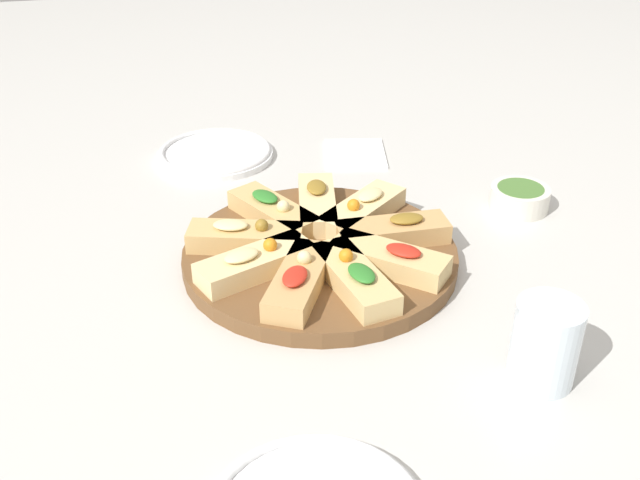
{
  "coord_description": "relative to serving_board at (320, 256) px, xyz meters",
  "views": [
    {
      "loc": [
        -0.75,
        0.16,
        0.49
      ],
      "look_at": [
        0.0,
        0.0,
        0.03
      ],
      "focal_mm": 42.0,
      "sensor_mm": 36.0,
      "label": 1
    }
  ],
  "objects": [
    {
      "name": "focaccia_slice_4",
      "position": [
        -0.09,
        -0.02,
        0.02
      ],
      "size": [
        0.14,
        0.08,
        0.04
      ],
      "color": "#DBB775",
      "rests_on": "serving_board"
    },
    {
      "name": "dipping_bowl",
      "position": [
        0.08,
        -0.3,
        0.01
      ],
      "size": [
        0.08,
        0.08,
        0.03
      ],
      "color": "silver",
      "rests_on": "ground_plane"
    },
    {
      "name": "focaccia_slice_5",
      "position": [
        -0.06,
        -0.07,
        0.02
      ],
      "size": [
        0.12,
        0.13,
        0.03
      ],
      "color": "#DBB775",
      "rests_on": "serving_board"
    },
    {
      "name": "napkin_stack",
      "position": [
        0.3,
        -0.12,
        -0.01
      ],
      "size": [
        0.13,
        0.11,
        0.01
      ],
      "primitive_type": "cube",
      "rotation": [
        0.0,
        0.0,
        -0.19
      ],
      "color": "white",
      "rests_on": "ground_plane"
    },
    {
      "name": "focaccia_slice_0",
      "position": [
        0.08,
        0.04,
        0.02
      ],
      "size": [
        0.14,
        0.11,
        0.04
      ],
      "color": "tan",
      "rests_on": "serving_board"
    },
    {
      "name": "plate_right",
      "position": [
        0.34,
        0.1,
        -0.0
      ],
      "size": [
        0.18,
        0.18,
        0.02
      ],
      "color": "white",
      "rests_on": "ground_plane"
    },
    {
      "name": "ground_plane",
      "position": [
        0.0,
        0.0,
        -0.01
      ],
      "size": [
        3.0,
        3.0,
        0.0
      ],
      "primitive_type": "plane",
      "color": "beige"
    },
    {
      "name": "focaccia_slice_8",
      "position": [
        0.09,
        -0.02,
        0.02
      ],
      "size": [
        0.14,
        0.07,
        0.03
      ],
      "color": "#E5C689",
      "rests_on": "serving_board"
    },
    {
      "name": "serving_board",
      "position": [
        0.0,
        0.0,
        0.0
      ],
      "size": [
        0.33,
        0.33,
        0.02
      ],
      "primitive_type": "cylinder",
      "color": "brown",
      "rests_on": "ground_plane"
    },
    {
      "name": "water_glass",
      "position": [
        -0.25,
        -0.17,
        0.03
      ],
      "size": [
        0.07,
        0.07,
        0.09
      ],
      "primitive_type": "cylinder",
      "color": "silver",
      "rests_on": "ground_plane"
    },
    {
      "name": "focaccia_slice_2",
      "position": [
        -0.04,
        0.08,
        0.02
      ],
      "size": [
        0.1,
        0.14,
        0.04
      ],
      "color": "#E5C689",
      "rests_on": "serving_board"
    },
    {
      "name": "focaccia_slice_3",
      "position": [
        -0.08,
        0.04,
        0.02
      ],
      "size": [
        0.14,
        0.1,
        0.04
      ],
      "color": "tan",
      "rests_on": "serving_board"
    },
    {
      "name": "focaccia_slice_1",
      "position": [
        0.02,
        0.09,
        0.02
      ],
      "size": [
        0.08,
        0.15,
        0.04
      ],
      "color": "tan",
      "rests_on": "serving_board"
    },
    {
      "name": "focaccia_slice_6",
      "position": [
        -0.0,
        -0.09,
        0.02
      ],
      "size": [
        0.05,
        0.14,
        0.03
      ],
      "color": "tan",
      "rests_on": "serving_board"
    },
    {
      "name": "focaccia_slice_7",
      "position": [
        0.06,
        -0.07,
        0.02
      ],
      "size": [
        0.13,
        0.13,
        0.04
      ],
      "color": "#E5C689",
      "rests_on": "serving_board"
    }
  ]
}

